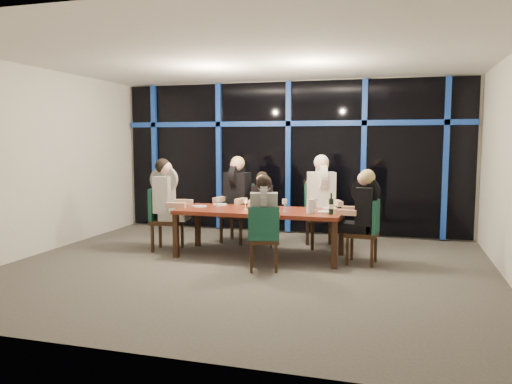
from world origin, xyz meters
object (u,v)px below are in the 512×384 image
at_px(chair_far_left, 239,209).
at_px(chair_far_mid, 262,217).
at_px(diner_far_left, 236,187).
at_px(chair_far_right, 320,212).
at_px(chair_near_mid, 264,235).
at_px(diner_far_right, 322,188).
at_px(diner_near_mid, 264,208).
at_px(wine_bottle, 331,206).
at_px(dining_table, 260,214).
at_px(chair_end_left, 162,216).
at_px(diner_end_right, 363,203).
at_px(diner_far_mid, 262,198).
at_px(water_pitcher, 310,206).
at_px(diner_end_left, 167,191).
at_px(chair_end_right, 368,228).

relative_size(chair_far_left, chair_far_mid, 1.20).
bearing_deg(diner_far_left, chair_far_right, 13.90).
distance_m(chair_near_mid, diner_far_right, 1.94).
xyz_separation_m(diner_near_mid, wine_bottle, (0.87, 0.60, -0.01)).
bearing_deg(dining_table, chair_end_left, -179.39).
relative_size(chair_far_left, diner_end_right, 1.13).
distance_m(diner_far_mid, water_pitcher, 1.36).
height_order(chair_far_mid, diner_end_left, diner_end_left).
xyz_separation_m(diner_far_mid, diner_end_right, (1.77, -0.80, 0.08)).
distance_m(chair_far_mid, diner_far_right, 1.16).
xyz_separation_m(diner_far_right, water_pitcher, (-0.01, -1.08, -0.18)).
bearing_deg(chair_end_left, diner_far_mid, -70.59).
xyz_separation_m(chair_end_right, diner_far_mid, (-1.85, 0.81, 0.31)).
height_order(diner_far_mid, diner_end_left, diner_end_left).
bearing_deg(diner_near_mid, water_pitcher, -146.11).
distance_m(chair_far_mid, chair_near_mid, 1.76).
distance_m(chair_far_left, chair_near_mid, 2.11).
relative_size(chair_far_mid, chair_near_mid, 0.96).
xyz_separation_m(chair_far_left, chair_near_mid, (0.98, -1.87, -0.07)).
distance_m(chair_end_left, diner_end_right, 3.31).
bearing_deg(chair_end_right, dining_table, -85.76).
distance_m(chair_far_mid, diner_far_left, 0.73).
height_order(chair_end_right, diner_far_mid, diner_far_mid).
bearing_deg(chair_near_mid, diner_far_mid, -88.38).
distance_m(chair_near_mid, diner_far_mid, 1.72).
height_order(chair_far_mid, chair_near_mid, chair_near_mid).
relative_size(chair_far_right, diner_far_left, 1.05).
relative_size(chair_far_mid, chair_far_right, 0.82).
xyz_separation_m(chair_far_left, chair_far_right, (1.49, 0.00, 0.01)).
height_order(diner_far_right, diner_near_mid, diner_far_right).
height_order(diner_far_left, diner_far_mid, diner_far_left).
bearing_deg(chair_far_right, diner_far_left, 161.43).
height_order(dining_table, chair_end_right, chair_end_right).
xyz_separation_m(dining_table, chair_end_right, (1.68, -0.04, -0.14)).
bearing_deg(diner_far_right, dining_table, -154.16).
height_order(diner_far_right, water_pitcher, diner_far_right).
xyz_separation_m(dining_table, chair_far_mid, (-0.19, 0.84, -0.19)).
bearing_deg(chair_far_left, water_pitcher, -27.15).
height_order(diner_far_mid, diner_end_right, diner_end_right).
bearing_deg(diner_far_left, wine_bottle, -20.60).
relative_size(dining_table, chair_far_left, 2.46).
xyz_separation_m(chair_far_right, diner_end_right, (0.79, -1.05, 0.32)).
height_order(diner_far_left, wine_bottle, diner_far_left).
relative_size(chair_far_left, diner_near_mid, 1.17).
bearing_deg(diner_far_right, diner_end_left, 178.92).
relative_size(chair_far_mid, diner_far_mid, 1.03).
bearing_deg(diner_far_right, diner_far_left, 158.17).
bearing_deg(diner_far_mid, wine_bottle, -47.52).
bearing_deg(chair_far_right, diner_near_mid, -128.33).
bearing_deg(chair_end_left, diner_end_right, -98.11).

